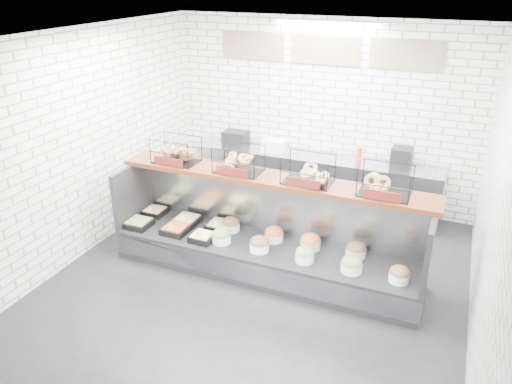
% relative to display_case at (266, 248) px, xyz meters
% --- Properties ---
extents(ground, '(5.50, 5.50, 0.00)m').
position_rel_display_case_xyz_m(ground, '(0.01, -0.34, -0.33)').
color(ground, black).
rests_on(ground, ground).
extents(room_shell, '(5.02, 5.51, 3.01)m').
position_rel_display_case_xyz_m(room_shell, '(0.01, 0.26, 1.73)').
color(room_shell, white).
rests_on(room_shell, ground).
extents(display_case, '(4.00, 0.90, 1.20)m').
position_rel_display_case_xyz_m(display_case, '(0.00, 0.00, 0.00)').
color(display_case, black).
rests_on(display_case, ground).
extents(bagel_shelf, '(4.10, 0.50, 0.40)m').
position_rel_display_case_xyz_m(bagel_shelf, '(0.01, 0.18, 1.04)').
color(bagel_shelf, '#3E1B0D').
rests_on(bagel_shelf, display_case).
extents(prep_counter, '(4.00, 0.60, 1.20)m').
position_rel_display_case_xyz_m(prep_counter, '(0.00, 2.09, 0.14)').
color(prep_counter, '#93969B').
rests_on(prep_counter, ground).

